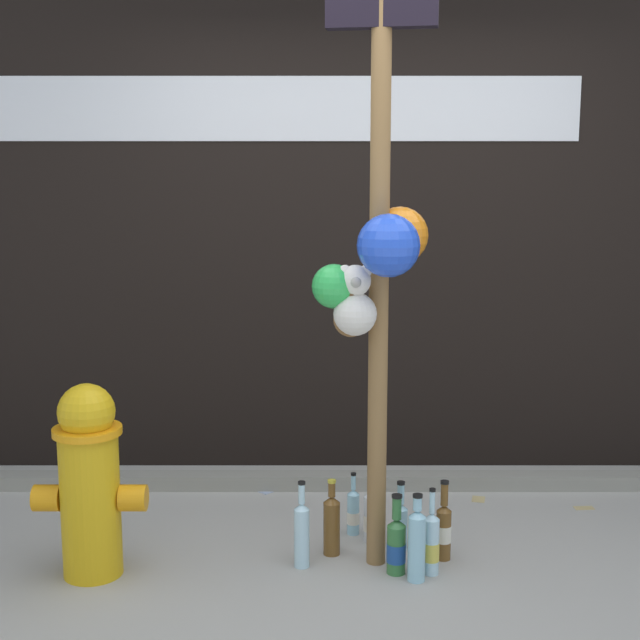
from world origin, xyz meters
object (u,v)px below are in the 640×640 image
(bottle_3, at_px, (429,544))
(bottle_4, at_px, (299,533))
(bottle_1, at_px, (368,516))
(bottle_7, at_px, (414,543))
(bottle_0, at_px, (441,529))
(fire_hydrant, at_px, (87,480))
(bottle_8, at_px, (398,523))
(memorial_post, at_px, (375,221))
(bottle_5, at_px, (351,512))
(bottle_6, at_px, (329,523))
(bottle_2, at_px, (394,545))

(bottle_3, xyz_separation_m, bottle_4, (-0.55, 0.07, 0.02))
(bottle_1, distance_m, bottle_7, 0.43)
(bottle_3, bearing_deg, bottle_1, 125.69)
(bottle_0, bearing_deg, fire_hydrant, -174.47)
(bottle_1, relative_size, bottle_8, 1.07)
(memorial_post, xyz_separation_m, bottle_7, (0.17, -0.13, -1.32))
(bottle_3, bearing_deg, bottle_5, 127.11)
(bottle_5, bearing_deg, bottle_6, -115.10)
(bottle_7, bearing_deg, bottle_4, 164.67)
(bottle_5, distance_m, bottle_6, 0.25)
(bottle_3, relative_size, bottle_4, 0.98)
(bottle_0, bearing_deg, bottle_1, 148.94)
(memorial_post, bearing_deg, bottle_6, 145.98)
(fire_hydrant, height_order, bottle_2, fire_hydrant)
(bottle_5, xyz_separation_m, bottle_7, (0.24, -0.48, 0.06))
(bottle_8, bearing_deg, bottle_6, -170.00)
(bottle_0, height_order, bottle_3, bottle_3)
(bottle_4, relative_size, bottle_5, 1.28)
(bottle_1, bearing_deg, memorial_post, -90.14)
(bottle_7, distance_m, bottle_8, 0.32)
(bottle_2, xyz_separation_m, bottle_8, (0.04, 0.24, -0.00))
(memorial_post, height_order, bottle_2, memorial_post)
(fire_hydrant, distance_m, bottle_4, 0.92)
(memorial_post, distance_m, bottle_7, 1.33)
(bottle_2, height_order, bottle_5, bottle_2)
(memorial_post, distance_m, fire_hydrant, 1.60)
(bottle_3, bearing_deg, bottle_2, 177.86)
(memorial_post, relative_size, bottle_2, 7.47)
(bottle_2, distance_m, bottle_7, 0.11)
(memorial_post, distance_m, bottle_4, 1.36)
(bottle_3, bearing_deg, memorial_post, 163.31)
(bottle_4, bearing_deg, bottle_6, 43.99)
(bottle_1, xyz_separation_m, bottle_4, (-0.31, -0.26, 0.03))
(bottle_2, height_order, bottle_8, bottle_2)
(bottle_5, relative_size, bottle_7, 0.79)
(memorial_post, bearing_deg, bottle_5, 102.68)
(bottle_8, bearing_deg, bottle_3, -66.45)
(memorial_post, relative_size, bottle_1, 7.66)
(bottle_7, bearing_deg, memorial_post, 141.24)
(bottle_6, bearing_deg, fire_hydrant, -169.07)
(bottle_6, bearing_deg, memorial_post, -34.02)
(bottle_1, relative_size, bottle_5, 1.14)
(bottle_7, bearing_deg, bottle_8, 97.16)
(fire_hydrant, relative_size, bottle_7, 2.19)
(fire_hydrant, relative_size, bottle_1, 2.43)
(bottle_0, distance_m, bottle_2, 0.26)
(fire_hydrant, xyz_separation_m, bottle_7, (1.35, -0.06, -0.25))
(memorial_post, relative_size, bottle_6, 7.54)
(bottle_4, distance_m, bottle_7, 0.49)
(bottle_0, relative_size, bottle_1, 1.06)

